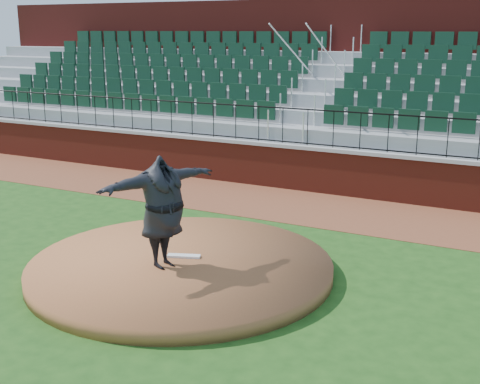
# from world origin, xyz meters

# --- Properties ---
(ground) EXTENTS (90.00, 90.00, 0.00)m
(ground) POSITION_xyz_m (0.00, 0.00, 0.00)
(ground) COLOR #1E4814
(ground) RESTS_ON ground
(warning_track) EXTENTS (34.00, 3.20, 0.01)m
(warning_track) POSITION_xyz_m (0.00, 5.40, 0.01)
(warning_track) COLOR brown
(warning_track) RESTS_ON ground
(field_wall) EXTENTS (34.00, 0.35, 1.20)m
(field_wall) POSITION_xyz_m (0.00, 7.00, 0.60)
(field_wall) COLOR maroon
(field_wall) RESTS_ON ground
(wall_cap) EXTENTS (34.00, 0.45, 0.10)m
(wall_cap) POSITION_xyz_m (0.00, 7.00, 1.25)
(wall_cap) COLOR #B7B7B7
(wall_cap) RESTS_ON field_wall
(wall_railing) EXTENTS (34.00, 0.05, 1.00)m
(wall_railing) POSITION_xyz_m (0.00, 7.00, 1.80)
(wall_railing) COLOR black
(wall_railing) RESTS_ON wall_cap
(seating_stands) EXTENTS (34.00, 5.10, 4.60)m
(seating_stands) POSITION_xyz_m (0.00, 9.72, 2.30)
(seating_stands) COLOR gray
(seating_stands) RESTS_ON ground
(concourse_wall) EXTENTS (34.00, 0.50, 5.50)m
(concourse_wall) POSITION_xyz_m (0.00, 12.52, 2.75)
(concourse_wall) COLOR maroon
(concourse_wall) RESTS_ON ground
(pitchers_mound) EXTENTS (5.67, 5.67, 0.25)m
(pitchers_mound) POSITION_xyz_m (-0.47, 0.02, 0.12)
(pitchers_mound) COLOR brown
(pitchers_mound) RESTS_ON ground
(pitching_rubber) EXTENTS (0.64, 0.37, 0.04)m
(pitching_rubber) POSITION_xyz_m (-0.54, 0.22, 0.27)
(pitching_rubber) COLOR white
(pitching_rubber) RESTS_ON pitchers_mound
(pitcher) EXTENTS (1.42, 2.62, 2.06)m
(pitcher) POSITION_xyz_m (-0.59, -0.36, 1.28)
(pitcher) COLOR black
(pitcher) RESTS_ON pitchers_mound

